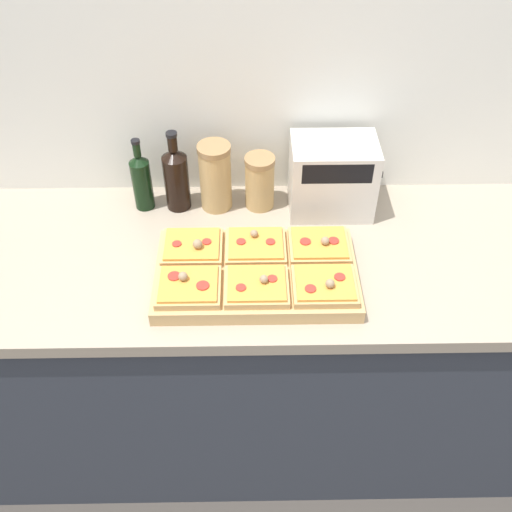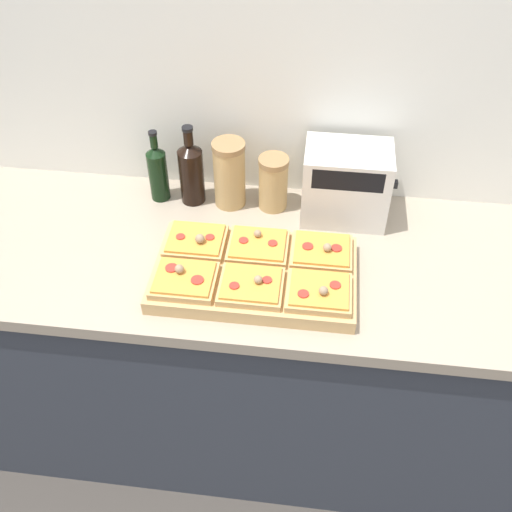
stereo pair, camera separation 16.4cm
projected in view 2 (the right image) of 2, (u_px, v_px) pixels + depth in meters
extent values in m
plane|color=#3D3833|center=(269.00, 503.00, 2.14)|extent=(12.00, 12.00, 0.00)
cube|color=silver|center=(299.00, 92.00, 1.76)|extent=(6.00, 0.06, 2.50)
cube|color=#333842|center=(280.00, 356.00, 2.06)|extent=(2.60, 0.64, 0.88)
cube|color=gray|center=(285.00, 261.00, 1.75)|extent=(2.63, 0.67, 0.04)
cube|color=tan|center=(255.00, 274.00, 1.65)|extent=(0.55, 0.33, 0.04)
cube|color=tan|center=(196.00, 242.00, 1.70)|extent=(0.17, 0.14, 0.02)
cube|color=orange|center=(195.00, 238.00, 1.69)|extent=(0.15, 0.13, 0.01)
cylinder|color=#AD2D23|center=(180.00, 237.00, 1.69)|extent=(0.03, 0.03, 0.00)
cylinder|color=#AD2D23|center=(210.00, 237.00, 1.68)|extent=(0.03, 0.03, 0.00)
sphere|color=#937A5B|center=(200.00, 239.00, 1.66)|extent=(0.03, 0.03, 0.03)
cube|color=tan|center=(258.00, 247.00, 1.68)|extent=(0.17, 0.14, 0.02)
cube|color=orange|center=(258.00, 243.00, 1.67)|extent=(0.15, 0.13, 0.01)
cylinder|color=#AD2D23|center=(244.00, 240.00, 1.67)|extent=(0.03, 0.03, 0.00)
cylinder|color=#AD2D23|center=(273.00, 243.00, 1.67)|extent=(0.03, 0.03, 0.00)
sphere|color=#937A5B|center=(258.00, 233.00, 1.68)|extent=(0.02, 0.02, 0.02)
cube|color=tan|center=(322.00, 252.00, 1.67)|extent=(0.17, 0.14, 0.02)
cube|color=orange|center=(322.00, 249.00, 1.66)|extent=(0.15, 0.13, 0.01)
cylinder|color=#AD2D23|center=(308.00, 246.00, 1.66)|extent=(0.03, 0.03, 0.00)
cylinder|color=#AD2D23|center=(336.00, 248.00, 1.65)|extent=(0.03, 0.03, 0.00)
sphere|color=#937A5B|center=(327.00, 247.00, 1.64)|extent=(0.02, 0.02, 0.02)
cube|color=tan|center=(184.00, 281.00, 1.59)|extent=(0.17, 0.14, 0.02)
cube|color=orange|center=(184.00, 277.00, 1.58)|extent=(0.15, 0.13, 0.01)
cylinder|color=#AD2D23|center=(172.00, 268.00, 1.59)|extent=(0.03, 0.03, 0.00)
cylinder|color=#AD2D23|center=(197.00, 280.00, 1.56)|extent=(0.03, 0.03, 0.00)
sphere|color=#937A5B|center=(179.00, 269.00, 1.58)|extent=(0.02, 0.02, 0.02)
cube|color=tan|center=(251.00, 287.00, 1.57)|extent=(0.17, 0.14, 0.02)
cube|color=orange|center=(251.00, 283.00, 1.56)|extent=(0.15, 0.13, 0.01)
cylinder|color=#AD2D23|center=(234.00, 286.00, 1.55)|extent=(0.03, 0.03, 0.00)
cylinder|color=#AD2D23|center=(267.00, 280.00, 1.56)|extent=(0.03, 0.03, 0.00)
sphere|color=#937A5B|center=(258.00, 280.00, 1.55)|extent=(0.02, 0.02, 0.02)
cube|color=tan|center=(319.00, 293.00, 1.56)|extent=(0.17, 0.14, 0.02)
cube|color=orange|center=(319.00, 289.00, 1.55)|extent=(0.15, 0.13, 0.01)
cylinder|color=#AD2D23|center=(303.00, 294.00, 1.53)|extent=(0.03, 0.03, 0.00)
cylinder|color=#AD2D23|center=(335.00, 285.00, 1.55)|extent=(0.03, 0.03, 0.00)
sphere|color=#937A5B|center=(324.00, 291.00, 1.52)|extent=(0.02, 0.02, 0.02)
cylinder|color=black|center=(158.00, 176.00, 1.88)|extent=(0.06, 0.06, 0.17)
cone|color=black|center=(155.00, 150.00, 1.81)|extent=(0.06, 0.06, 0.02)
cylinder|color=black|center=(154.00, 141.00, 1.79)|extent=(0.02, 0.02, 0.04)
cylinder|color=black|center=(152.00, 133.00, 1.77)|extent=(0.03, 0.03, 0.01)
cylinder|color=black|center=(192.00, 176.00, 1.86)|extent=(0.08, 0.08, 0.18)
cone|color=black|center=(189.00, 148.00, 1.79)|extent=(0.08, 0.08, 0.03)
cylinder|color=black|center=(188.00, 137.00, 1.76)|extent=(0.03, 0.03, 0.05)
cylinder|color=black|center=(187.00, 129.00, 1.74)|extent=(0.03, 0.03, 0.01)
cylinder|color=tan|center=(229.00, 176.00, 1.84)|extent=(0.10, 0.10, 0.20)
cylinder|color=#937047|center=(228.00, 146.00, 1.77)|extent=(0.10, 0.10, 0.02)
cylinder|color=tan|center=(273.00, 185.00, 1.85)|extent=(0.09, 0.09, 0.16)
cylinder|color=#937047|center=(274.00, 161.00, 1.79)|extent=(0.09, 0.09, 0.02)
cube|color=beige|center=(346.00, 184.00, 1.79)|extent=(0.25, 0.17, 0.24)
cube|color=black|center=(348.00, 181.00, 1.68)|extent=(0.20, 0.01, 0.07)
cube|color=black|center=(394.00, 184.00, 1.77)|extent=(0.02, 0.02, 0.02)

